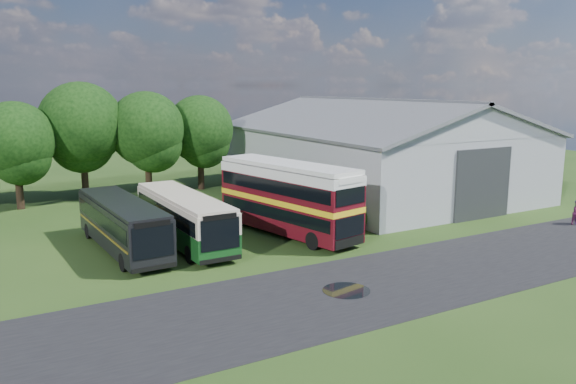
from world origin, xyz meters
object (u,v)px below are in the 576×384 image
bus_green_single (184,218)px  bus_dark_single (122,224)px  bus_maroon_double (288,199)px  storage_shed (375,145)px

bus_green_single → bus_dark_single: (-3.53, 0.32, -0.03)m
bus_maroon_double → bus_dark_single: bearing=159.7°
storage_shed → bus_maroon_double: 16.61m
bus_green_single → bus_dark_single: bus_green_single is taller
bus_maroon_double → bus_dark_single: size_ratio=1.03×
storage_shed → bus_green_single: size_ratio=2.31×
bus_maroon_double → bus_dark_single: 10.07m
storage_shed → bus_green_single: 21.87m
bus_green_single → bus_dark_single: 3.54m
storage_shed → bus_maroon_double: size_ratio=2.26×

